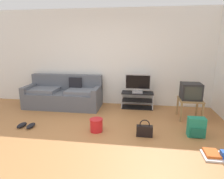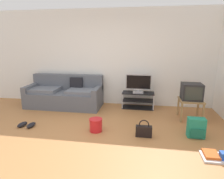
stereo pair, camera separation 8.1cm
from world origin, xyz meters
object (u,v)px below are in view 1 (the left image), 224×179
at_px(couch, 64,95).
at_px(handbag, 144,130).
at_px(tv_stand, 137,100).
at_px(crt_tv, 191,91).
at_px(floor_tray, 219,155).
at_px(sneakers_pair, 26,125).
at_px(side_table, 190,102).
at_px(cleaning_bucket, 96,125).
at_px(backpack, 196,127).
at_px(flat_tv, 138,84).

relative_size(couch, handbag, 6.04).
relative_size(tv_stand, crt_tv, 1.92).
bearing_deg(tv_stand, floor_tray, -59.80).
height_order(tv_stand, sneakers_pair, tv_stand).
xyz_separation_m(side_table, cleaning_bucket, (-2.05, -1.01, -0.26)).
bearing_deg(crt_tv, floor_tray, -87.00).
distance_m(couch, backpack, 3.53).
height_order(couch, sneakers_pair, couch).
distance_m(side_table, cleaning_bucket, 2.30).
bearing_deg(couch, floor_tray, -32.02).
bearing_deg(crt_tv, handbag, -133.92).
xyz_separation_m(couch, sneakers_pair, (-0.27, -1.50, -0.28)).
distance_m(tv_stand, floor_tray, 2.66).
xyz_separation_m(flat_tv, handbag, (0.18, -1.70, -0.57)).
relative_size(side_table, floor_tray, 1.07).
height_order(tv_stand, crt_tv, crt_tv).
distance_m(crt_tv, floor_tray, 1.80).
height_order(tv_stand, backpack, tv_stand).
xyz_separation_m(handbag, floor_tray, (1.16, -0.57, -0.08)).
bearing_deg(floor_tray, sneakers_pair, 170.39).
xyz_separation_m(flat_tv, backpack, (1.17, -1.56, -0.51)).
bearing_deg(side_table, sneakers_pair, -163.75).
bearing_deg(couch, cleaning_bucket, -49.26).
relative_size(tv_stand, sneakers_pair, 2.39).
relative_size(crt_tv, backpack, 1.17).
xyz_separation_m(flat_tv, crt_tv, (1.25, -0.59, -0.02)).
distance_m(side_table, crt_tv, 0.27).
bearing_deg(handbag, sneakers_pair, 178.83).
relative_size(flat_tv, cleaning_bucket, 2.56).
relative_size(couch, flat_tv, 2.98).
distance_m(cleaning_bucket, floor_tray, 2.24).
bearing_deg(handbag, side_table, 45.66).
bearing_deg(handbag, couch, 145.22).
relative_size(crt_tv, floor_tray, 0.92).
bearing_deg(tv_stand, side_table, -26.80).
xyz_separation_m(side_table, crt_tv, (-0.00, 0.02, 0.27)).
relative_size(cleaning_bucket, floor_tray, 0.56).
xyz_separation_m(flat_tv, floor_tray, (1.34, -2.27, -0.65)).
relative_size(cleaning_bucket, sneakers_pair, 0.76).
bearing_deg(floor_tray, handbag, 153.81).
bearing_deg(tv_stand, sneakers_pair, -144.34).
bearing_deg(cleaning_bucket, couch, 130.74).
bearing_deg(side_table, tv_stand, 153.20).
distance_m(crt_tv, handbag, 1.64).
bearing_deg(cleaning_bucket, sneakers_pair, -178.63).
bearing_deg(backpack, flat_tv, 99.98).
xyz_separation_m(tv_stand, cleaning_bucket, (-0.80, -1.64, -0.08)).
height_order(side_table, handbag, side_table).
bearing_deg(backpack, sneakers_pair, 154.68).
bearing_deg(flat_tv, couch, -175.90).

